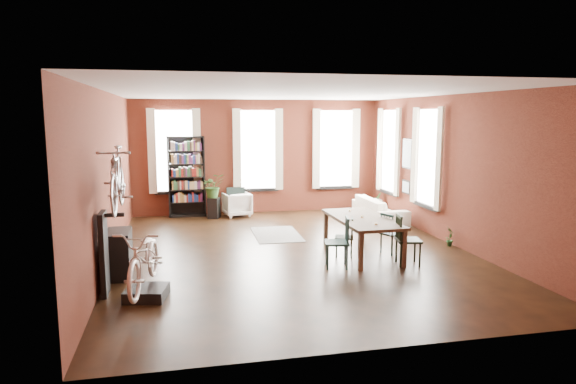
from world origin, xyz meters
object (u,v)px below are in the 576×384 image
object	(u,v)px
dining_chair_d	(392,233)
cream_sofa	(380,205)
dining_chair_c	(408,240)
plant_stand	(214,208)
dining_chair_b	(344,237)
bicycle_floor	(144,230)
dining_chair_a	(337,242)
bookshelf	(187,177)
console_table	(119,254)
white_armchair	(237,203)
bike_trainer	(147,293)
dining_table	(362,236)

from	to	relation	value
dining_chair_d	cream_sofa	world-z (taller)	dining_chair_d
dining_chair_c	dining_chair_d	distance (m)	0.82
plant_stand	dining_chair_c	bearing A→B (deg)	-58.23
dining_chair_b	bicycle_floor	bearing A→B (deg)	-47.13
dining_chair_b	dining_chair_d	distance (m)	1.02
cream_sofa	dining_chair_a	bearing A→B (deg)	147.67
bookshelf	bicycle_floor	distance (m)	6.52
dining_chair_a	console_table	world-z (taller)	dining_chair_a
bookshelf	dining_chair_a	bearing A→B (deg)	-65.10
dining_chair_d	console_table	size ratio (longest dim) A/B	1.02
white_armchair	bike_trainer	size ratio (longest dim) A/B	1.21
dining_chair_c	bicycle_floor	bearing A→B (deg)	111.39
dining_chair_b	bike_trainer	bearing A→B (deg)	-47.63
dining_table	dining_chair_a	world-z (taller)	dining_chair_a
dining_chair_b	bookshelf	bearing A→B (deg)	-130.11
bookshelf	white_armchair	distance (m)	1.55
bookshelf	bike_trainer	size ratio (longest dim) A/B	3.73
dining_chair_a	plant_stand	bearing A→B (deg)	-147.04
dining_chair_a	bookshelf	bearing A→B (deg)	-142.32
white_armchair	bicycle_floor	xyz separation A→B (m)	(-2.11, -6.22, 0.72)
console_table	plant_stand	bearing A→B (deg)	67.51
dining_chair_d	plant_stand	bearing A→B (deg)	14.59
dining_chair_b	dining_chair_a	bearing A→B (deg)	-9.81
dining_chair_b	plant_stand	bearing A→B (deg)	-134.36
dining_chair_a	plant_stand	world-z (taller)	dining_chair_a
cream_sofa	console_table	bearing A→B (deg)	119.33
dining_chair_c	cream_sofa	world-z (taller)	dining_chair_c
dining_chair_a	bicycle_floor	size ratio (longest dim) A/B	0.51
bike_trainer	dining_table	bearing A→B (deg)	22.26
dining_chair_b	bike_trainer	xyz separation A→B (m)	(-3.69, -1.62, -0.30)
dining_table	cream_sofa	distance (m)	3.48
bookshelf	console_table	world-z (taller)	bookshelf
white_armchair	console_table	distance (m)	5.60
cream_sofa	console_table	world-z (taller)	cream_sofa
white_armchair	plant_stand	bearing A→B (deg)	6.16
dining_chair_c	bike_trainer	world-z (taller)	dining_chair_c
dining_chair_a	white_armchair	bearing A→B (deg)	-154.20
dining_table	white_armchair	size ratio (longest dim) A/B	3.07
dining_chair_c	bike_trainer	size ratio (longest dim) A/B	1.60
cream_sofa	console_table	size ratio (longest dim) A/B	2.60
dining_chair_c	bike_trainer	distance (m)	4.75
bicycle_floor	dining_chair_c	bearing A→B (deg)	20.02
bookshelf	bicycle_floor	world-z (taller)	bookshelf
white_armchair	dining_chair_b	bearing A→B (deg)	99.12
console_table	dining_chair_a	bearing A→B (deg)	-4.37
dining_table	plant_stand	distance (m)	5.05
dining_chair_d	dining_chair_b	bearing A→B (deg)	68.30
dining_chair_a	bicycle_floor	distance (m)	3.52
bookshelf	bike_trainer	distance (m)	6.56
dining_chair_d	white_armchair	xyz separation A→B (m)	(-2.60, 4.55, -0.05)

